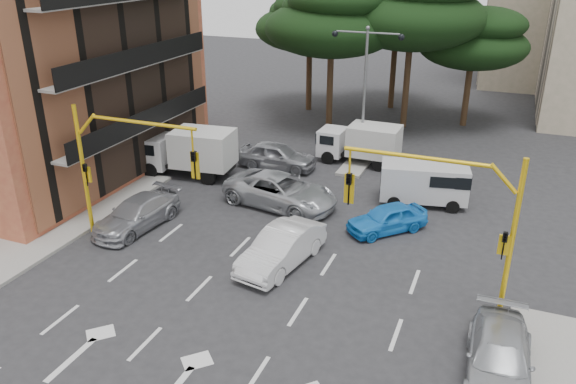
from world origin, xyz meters
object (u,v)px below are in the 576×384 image
at_px(street_lamp_center, 366,71).
at_px(car_silver_parked, 499,358).
at_px(signal_mast_left, 116,159).
at_px(van_white, 424,184).
at_px(box_truck_b, 360,144).
at_px(car_white_hatch, 282,248).
at_px(car_silver_cross_a, 281,191).
at_px(box_truck_a, 187,152).
at_px(signal_mast_right, 457,212).
at_px(car_silver_cross_b, 277,155).
at_px(car_silver_wagon, 137,214).
at_px(car_blue_compact, 387,218).

relative_size(street_lamp_center, car_silver_parked, 1.67).
xyz_separation_m(signal_mast_left, van_white, (11.32, 9.01, -2.83)).
distance_m(street_lamp_center, box_truck_b, 4.26).
distance_m(street_lamp_center, car_white_hatch, 14.01).
height_order(car_silver_cross_a, box_truck_a, box_truck_a).
bearing_deg(signal_mast_right, street_lamp_center, 115.91).
xyz_separation_m(car_silver_cross_a, box_truck_a, (-6.47, 1.93, 0.54)).
bearing_deg(car_white_hatch, car_silver_cross_b, 124.17).
xyz_separation_m(car_silver_parked, van_white, (-4.18, 11.85, 0.38)).
relative_size(car_white_hatch, car_silver_parked, 1.00).
bearing_deg(car_white_hatch, car_silver_wagon, -174.54).
relative_size(car_white_hatch, van_white, 1.10).
bearing_deg(car_white_hatch, car_blue_compact, 64.21).
bearing_deg(car_blue_compact, car_white_hatch, -81.98).
relative_size(car_silver_cross_a, box_truck_a, 1.06).
bearing_deg(box_truck_a, signal_mast_right, -123.57).
distance_m(car_silver_parked, van_white, 12.57).
relative_size(signal_mast_left, car_silver_parked, 1.29).
bearing_deg(van_white, car_silver_parked, 7.79).
height_order(car_silver_wagon, van_white, van_white).
height_order(car_blue_compact, box_truck_a, box_truck_a).
bearing_deg(car_silver_wagon, signal_mast_left, -67.39).
height_order(signal_mast_right, signal_mast_left, same).
xyz_separation_m(car_silver_cross_a, box_truck_b, (2.00, 7.43, 0.39)).
bearing_deg(signal_mast_left, car_silver_cross_a, 51.66).
bearing_deg(car_silver_cross_b, street_lamp_center, -54.13).
xyz_separation_m(car_blue_compact, car_silver_wagon, (-10.74, -3.88, 0.04)).
relative_size(car_blue_compact, car_silver_parked, 0.81).
relative_size(signal_mast_right, car_silver_cross_a, 1.04).
bearing_deg(car_silver_cross_a, box_truck_b, -4.68).
xyz_separation_m(signal_mast_right, car_silver_cross_a, (-8.80, 6.07, -3.08)).
bearing_deg(box_truck_a, car_white_hatch, -135.55).
bearing_deg(car_silver_cross_a, street_lamp_center, -3.77).
height_order(car_white_hatch, car_blue_compact, car_white_hatch).
relative_size(signal_mast_left, car_blue_compact, 1.60).
distance_m(car_silver_cross_b, box_truck_a, 5.15).
distance_m(street_lamp_center, car_silver_cross_b, 7.02).
relative_size(car_blue_compact, car_silver_wagon, 0.80).
bearing_deg(car_silver_cross_b, car_blue_compact, -126.46).
bearing_deg(car_blue_compact, car_silver_parked, -13.42).
height_order(signal_mast_right, car_blue_compact, signal_mast_right).
bearing_deg(car_silver_wagon, box_truck_a, 107.43).
relative_size(car_silver_wagon, box_truck_a, 0.86).
bearing_deg(signal_mast_right, car_silver_wagon, 174.14).
height_order(car_white_hatch, van_white, van_white).
bearing_deg(box_truck_a, car_silver_parked, -128.17).
xyz_separation_m(car_silver_wagon, box_truck_a, (-1.25, 6.57, 0.66)).
bearing_deg(car_silver_parked, van_white, 107.32).
xyz_separation_m(signal_mast_right, signal_mast_left, (-13.61, 0.00, 0.00)).
bearing_deg(van_white, box_truck_b, -146.53).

